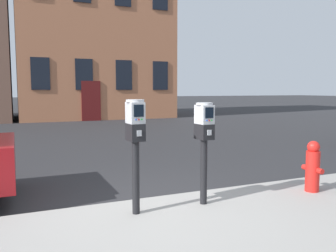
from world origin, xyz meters
name	(u,v)px	position (x,y,z in m)	size (l,w,h in m)	color
ground_plane	(146,213)	(0.00, 0.00, 0.00)	(160.00, 160.00, 0.00)	#28282B
parking_meter_near_kerb	(135,136)	(-0.24, -0.33, 1.09)	(0.23, 0.26, 1.38)	black
parking_meter_twin_adjacent	(204,135)	(0.68, -0.33, 1.05)	(0.23, 0.26, 1.33)	black
fire_hydrant	(313,167)	(2.43, -0.47, 0.51)	(0.20, 0.36, 0.75)	red
townhouse_brick_corner	(91,7)	(2.83, 17.60, 6.65)	(8.56, 6.61, 13.29)	#B7704C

